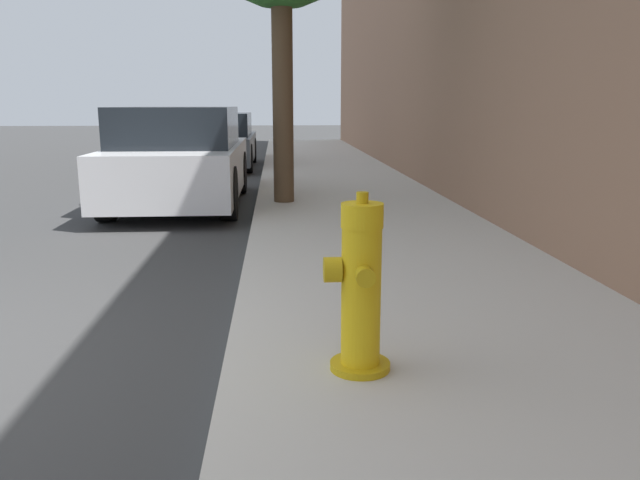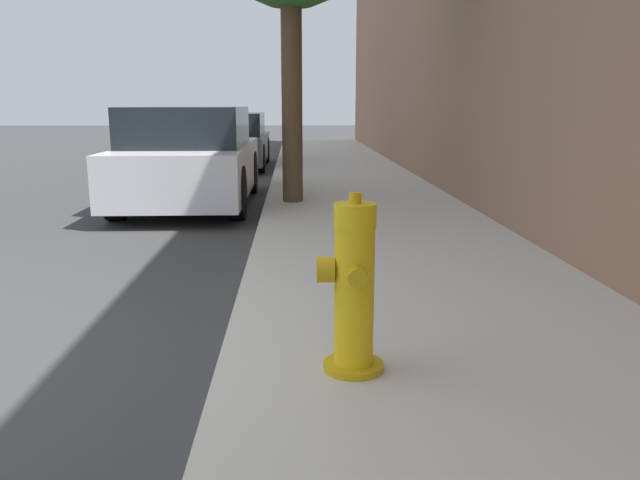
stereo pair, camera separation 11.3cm
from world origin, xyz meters
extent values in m
cube|color=beige|center=(3.21, 0.00, 0.07)|extent=(2.64, 40.00, 0.14)
cylinder|color=#C39C11|center=(2.57, -0.29, 0.16)|extent=(0.30, 0.30, 0.04)
cylinder|color=yellow|center=(2.57, -0.29, 0.51)|extent=(0.19, 0.19, 0.68)
cylinder|color=yellow|center=(2.57, -0.29, 0.91)|extent=(0.20, 0.20, 0.12)
cylinder|color=#C39C11|center=(2.57, -0.29, 1.00)|extent=(0.06, 0.06, 0.05)
cylinder|color=#C39C11|center=(2.57, -0.43, 0.65)|extent=(0.09, 0.07, 0.09)
cylinder|color=#C39C11|center=(2.57, -0.16, 0.65)|extent=(0.09, 0.07, 0.09)
cylinder|color=#C39C11|center=(2.43, -0.29, 0.65)|extent=(0.08, 0.12, 0.12)
cube|color=silver|center=(0.82, 5.80, 0.52)|extent=(1.66, 3.89, 0.67)
cube|color=black|center=(0.82, 5.64, 1.12)|extent=(1.53, 2.14, 0.52)
cylinder|color=black|center=(0.07, 7.00, 0.34)|extent=(0.20, 0.67, 0.67)
cylinder|color=black|center=(1.57, 7.00, 0.34)|extent=(0.20, 0.67, 0.67)
cylinder|color=black|center=(0.07, 4.59, 0.34)|extent=(0.20, 0.67, 0.67)
cylinder|color=black|center=(1.57, 4.59, 0.34)|extent=(0.20, 0.67, 0.67)
cube|color=#4C5156|center=(0.81, 11.25, 0.45)|extent=(1.67, 3.84, 0.57)
cube|color=black|center=(0.81, 11.10, 0.98)|extent=(1.54, 2.11, 0.49)
cylinder|color=black|center=(0.05, 12.44, 0.30)|extent=(0.20, 0.60, 0.60)
cylinder|color=black|center=(1.57, 12.44, 0.30)|extent=(0.20, 0.60, 0.60)
cylinder|color=black|center=(0.05, 10.06, 0.30)|extent=(0.20, 0.60, 0.60)
cylinder|color=black|center=(1.57, 10.06, 0.30)|extent=(0.20, 0.60, 0.60)
cylinder|color=brown|center=(2.27, 5.18, 1.56)|extent=(0.27, 0.27, 2.84)
camera|label=1|loc=(2.18, -3.15, 1.42)|focal=35.00mm
camera|label=2|loc=(2.29, -3.16, 1.42)|focal=35.00mm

